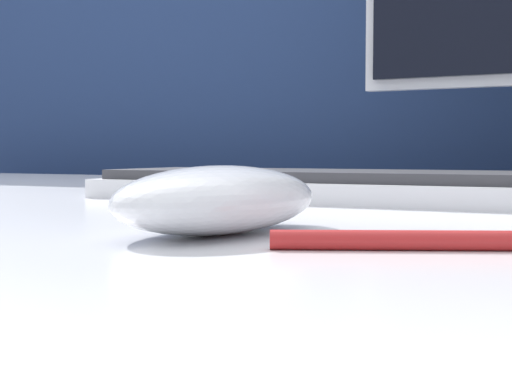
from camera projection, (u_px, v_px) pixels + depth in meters
name	position (u px, v px, depth m)	size (l,w,h in m)	color
partition_panel	(490.00, 190.00, 1.06)	(5.00, 0.03, 1.50)	navy
computer_mouse_near	(220.00, 199.00, 0.34)	(0.09, 0.14, 0.03)	white
keyboard	(329.00, 186.00, 0.57)	(0.39, 0.14, 0.02)	silver
pen	(436.00, 240.00, 0.28)	(0.12, 0.06, 0.01)	red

